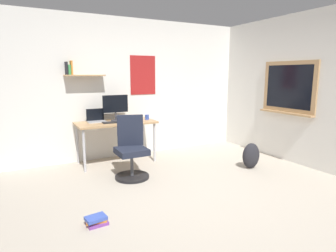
# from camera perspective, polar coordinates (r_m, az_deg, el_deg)

# --- Properties ---
(ground_plane) EXTENTS (5.20, 5.20, 0.00)m
(ground_plane) POSITION_cam_1_polar(r_m,az_deg,el_deg) (3.74, 6.16, -14.65)
(ground_plane) COLOR #ADA393
(ground_plane) RESTS_ON ground
(wall_back) EXTENTS (5.00, 0.30, 2.60)m
(wall_back) POSITION_cam_1_polar(r_m,az_deg,el_deg) (5.58, -7.97, 7.45)
(wall_back) COLOR silver
(wall_back) RESTS_ON ground
(wall_right) EXTENTS (0.22, 5.00, 2.60)m
(wall_right) POSITION_cam_1_polar(r_m,az_deg,el_deg) (5.21, 29.32, 6.01)
(wall_right) COLOR silver
(wall_right) RESTS_ON ground
(desk) EXTENTS (1.37, 0.65, 0.74)m
(desk) POSITION_cam_1_polar(r_m,az_deg,el_deg) (5.15, -10.33, 0.00)
(desk) COLOR tan
(desk) RESTS_ON ground
(office_chair) EXTENTS (0.52, 0.54, 0.95)m
(office_chair) POSITION_cam_1_polar(r_m,az_deg,el_deg) (4.43, -7.34, -5.00)
(office_chair) COLOR black
(office_chair) RESTS_ON ground
(laptop) EXTENTS (0.31, 0.21, 0.23)m
(laptop) POSITION_cam_1_polar(r_m,az_deg,el_deg) (5.19, -14.14, 1.40)
(laptop) COLOR #ADAFB5
(laptop) RESTS_ON desk
(monitor_primary) EXTENTS (0.46, 0.17, 0.46)m
(monitor_primary) POSITION_cam_1_polar(r_m,az_deg,el_deg) (5.21, -10.45, 3.96)
(monitor_primary) COLOR #38383D
(monitor_primary) RESTS_ON desk
(keyboard) EXTENTS (0.37, 0.13, 0.02)m
(keyboard) POSITION_cam_1_polar(r_m,az_deg,el_deg) (5.04, -10.82, 0.75)
(keyboard) COLOR black
(keyboard) RESTS_ON desk
(computer_mouse) EXTENTS (0.10, 0.06, 0.03)m
(computer_mouse) POSITION_cam_1_polar(r_m,az_deg,el_deg) (5.12, -7.83, 1.08)
(computer_mouse) COLOR #262628
(computer_mouse) RESTS_ON desk
(coffee_mug) EXTENTS (0.08, 0.08, 0.09)m
(coffee_mug) POSITION_cam_1_polar(r_m,az_deg,el_deg) (5.30, -4.22, 1.78)
(coffee_mug) COLOR #334CA5
(coffee_mug) RESTS_ON desk
(backpack) EXTENTS (0.32, 0.22, 0.43)m
(backpack) POSITION_cam_1_polar(r_m,az_deg,el_deg) (5.04, 16.22, -5.70)
(backpack) COLOR #232328
(backpack) RESTS_ON ground
(book_stack_on_floor) EXTENTS (0.23, 0.20, 0.09)m
(book_stack_on_floor) POSITION_cam_1_polar(r_m,az_deg,el_deg) (3.27, -14.09, -17.79)
(book_stack_on_floor) COLOR #7A3D99
(book_stack_on_floor) RESTS_ON ground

